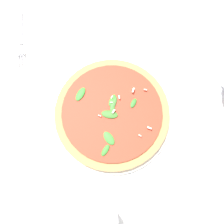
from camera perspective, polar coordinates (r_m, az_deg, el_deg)
The scene contains 5 objects.
ground_plane at distance 0.65m, azimuth 2.51°, elevation -3.43°, with size 6.00×6.00×0.00m, color white.
pizza_arugula_main at distance 0.64m, azimuth -0.01°, elevation -0.29°, with size 0.35×0.35×0.05m.
napkin at distance 0.82m, azimuth -22.64°, elevation 17.87°, with size 0.14×0.09×0.01m.
fork at distance 0.81m, azimuth -22.77°, elevation 17.60°, with size 0.20×0.02×0.00m.
shaker_pepper at distance 0.62m, azimuth 0.00°, elevation -25.97°, with size 0.03×0.03×0.07m.
Camera 1 is at (0.12, -0.04, 0.64)m, focal length 35.00 mm.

